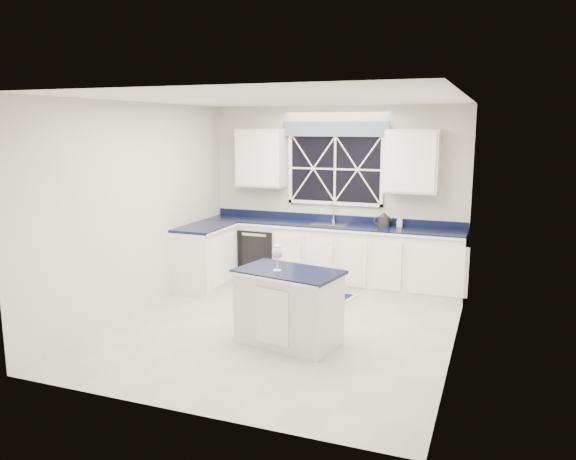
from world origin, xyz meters
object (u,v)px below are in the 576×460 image
at_px(faucet, 333,212).
at_px(wine_glass, 277,253).
at_px(soap_bottle, 400,221).
at_px(dishwasher, 263,253).
at_px(island, 289,307).
at_px(kettle, 384,220).

xyz_separation_m(faucet, wine_glass, (0.15, -2.68, -0.06)).
bearing_deg(soap_bottle, dishwasher, -176.17).
bearing_deg(wine_glass, dishwasher, 116.76).
height_order(island, wine_glass, wine_glass).
height_order(dishwasher, kettle, kettle).
bearing_deg(island, soap_bottle, 84.59).
distance_m(island, wine_glass, 0.62).
xyz_separation_m(kettle, wine_glass, (-0.64, -2.59, -0.00)).
relative_size(dishwasher, island, 0.66).
bearing_deg(faucet, island, -84.29).
relative_size(wine_glass, soap_bottle, 1.69).
bearing_deg(faucet, soap_bottle, -2.89).
height_order(faucet, wine_glass, faucet).
xyz_separation_m(faucet, kettle, (0.80, -0.08, -0.06)).
distance_m(kettle, wine_glass, 2.67).
bearing_deg(dishwasher, faucet, 10.02).
bearing_deg(kettle, wine_glass, -118.73).
distance_m(dishwasher, kettle, 2.00).
bearing_deg(dishwasher, island, -60.66).
bearing_deg(kettle, dishwasher, 168.50).
height_order(dishwasher, soap_bottle, soap_bottle).
xyz_separation_m(faucet, soap_bottle, (1.03, -0.05, -0.07)).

